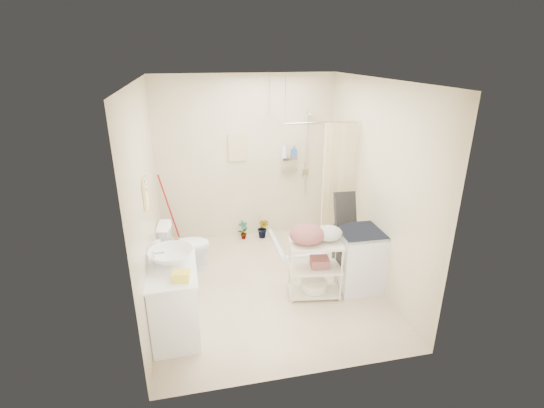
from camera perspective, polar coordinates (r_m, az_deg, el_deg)
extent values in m
plane|color=beige|center=(5.33, -0.64, -11.62)|extent=(3.20, 3.20, 0.00)
cube|color=silver|center=(4.48, -0.78, 17.51)|extent=(2.80, 3.20, 0.04)
cube|color=beige|center=(6.26, -3.65, 6.47)|extent=(2.80, 0.04, 2.60)
cube|color=beige|center=(3.33, 4.86, -7.43)|extent=(2.80, 0.04, 2.60)
cube|color=beige|center=(4.69, -17.69, 0.37)|extent=(0.04, 3.20, 2.60)
cube|color=beige|center=(5.20, 14.62, 2.70)|extent=(0.04, 3.20, 2.60)
cube|color=white|center=(4.48, -13.93, -13.26)|extent=(0.53, 0.92, 0.80)
imported|color=white|center=(4.28, -14.39, -7.44)|extent=(0.52, 0.52, 0.16)
cube|color=yellow|center=(4.00, -13.03, -10.11)|extent=(0.18, 0.15, 0.09)
cube|color=gold|center=(4.44, -12.68, -18.73)|extent=(0.32, 0.28, 0.15)
imported|color=white|center=(5.68, -12.47, -5.92)|extent=(0.72, 0.46, 0.70)
imported|color=brown|center=(6.47, -4.19, -3.79)|extent=(0.20, 0.18, 0.32)
imported|color=brown|center=(6.49, -1.29, -3.53)|extent=(0.24, 0.24, 0.35)
cube|color=#C5B889|center=(6.17, -5.06, 8.13)|extent=(0.28, 0.03, 0.42)
imported|color=silver|center=(6.26, 1.78, 7.88)|extent=(0.10, 0.10, 0.25)
imported|color=#345492|center=(6.30, 3.21, 7.62)|extent=(0.09, 0.09, 0.18)
cube|color=silver|center=(5.23, 12.40, -7.79)|extent=(0.56, 0.57, 0.80)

